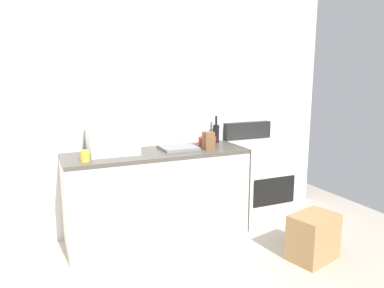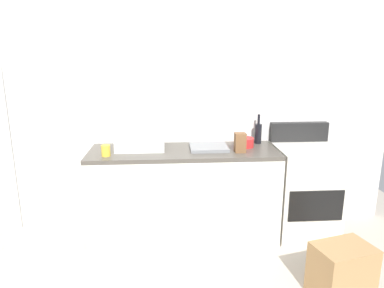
{
  "view_description": "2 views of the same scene",
  "coord_description": "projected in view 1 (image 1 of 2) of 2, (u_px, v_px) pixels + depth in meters",
  "views": [
    {
      "loc": [
        -0.79,
        -2.18,
        1.65
      ],
      "look_at": [
        0.45,
        0.66,
        1.06
      ],
      "focal_mm": 34.0,
      "sensor_mm": 36.0,
      "label": 1
    },
    {
      "loc": [
        0.16,
        -2.06,
        1.81
      ],
      "look_at": [
        0.35,
        0.79,
        1.06
      ],
      "focal_mm": 33.14,
      "sensor_mm": 36.0,
      "label": 2
    }
  ],
  "objects": [
    {
      "name": "wine_bottle",
      "position": [
        216.0,
        133.0,
        4.08
      ],
      "size": [
        0.07,
        0.07,
        0.3
      ],
      "color": "black",
      "rests_on": "kitchen_counter"
    },
    {
      "name": "microwave",
      "position": [
        113.0,
        140.0,
        3.49
      ],
      "size": [
        0.46,
        0.34,
        0.27
      ],
      "primitive_type": "cube",
      "color": "white",
      "rests_on": "kitchen_counter"
    },
    {
      "name": "stove_oven",
      "position": [
        258.0,
        180.0,
        4.18
      ],
      "size": [
        0.6,
        0.61,
        1.1
      ],
      "color": "silver",
      "rests_on": "ground_plane"
    },
    {
      "name": "knife_block",
      "position": [
        208.0,
        141.0,
        3.7
      ],
      "size": [
        0.1,
        0.1,
        0.18
      ],
      "primitive_type": "cube",
      "color": "brown",
      "rests_on": "kitchen_counter"
    },
    {
      "name": "cardboard_box_large",
      "position": [
        313.0,
        237.0,
        3.28
      ],
      "size": [
        0.49,
        0.4,
        0.42
      ],
      "primitive_type": "cube",
      "rotation": [
        0.0,
        0.0,
        0.25
      ],
      "color": "#A37A4C",
      "rests_on": "ground_plane"
    },
    {
      "name": "coffee_mug",
      "position": [
        85.0,
        156.0,
        3.18
      ],
      "size": [
        0.08,
        0.08,
        0.1
      ],
      "primitive_type": "cylinder",
      "color": "gold",
      "rests_on": "kitchen_counter"
    },
    {
      "name": "wall_back",
      "position": [
        117.0,
        109.0,
        3.73
      ],
      "size": [
        5.0,
        0.1,
        2.6
      ],
      "primitive_type": "cube",
      "color": "silver",
      "rests_on": "ground_plane"
    },
    {
      "name": "sink_basin",
      "position": [
        178.0,
        148.0,
        3.72
      ],
      "size": [
        0.36,
        0.32,
        0.03
      ],
      "primitive_type": "cube",
      "color": "slate",
      "rests_on": "kitchen_counter"
    },
    {
      "name": "mixing_bowl",
      "position": [
        207.0,
        141.0,
        3.91
      ],
      "size": [
        0.19,
        0.19,
        0.09
      ],
      "primitive_type": "cylinder",
      "color": "red",
      "rests_on": "kitchen_counter"
    },
    {
      "name": "kitchen_counter",
      "position": [
        157.0,
        195.0,
        3.69
      ],
      "size": [
        1.8,
        0.6,
        0.9
      ],
      "color": "silver",
      "rests_on": "ground_plane"
    }
  ]
}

